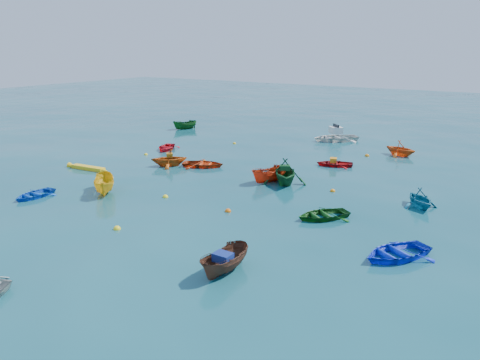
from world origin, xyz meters
The scene contains 29 objects.
ground centered at (0.00, 0.00, 0.00)m, with size 160.00×160.00×0.00m, color #0B4150.
dinghy_blue_sw centered at (-9.21, -3.65, 0.00)m, with size 1.85×2.59×0.54m, color blue.
sampan_brown_mid centered at (5.99, -5.45, 0.00)m, with size 1.08×2.87×1.11m, color #502C1D.
dinghy_blue_se centered at (11.42, -0.30, 0.00)m, with size 2.33×3.26×0.68m, color #112DDA.
dinghy_orange_w centered at (-7.32, 6.49, 0.00)m, with size 2.29×2.65×1.40m, color #BD5011.
sampan_yellow_mid centered at (-6.24, -0.78, 0.00)m, with size 1.20×3.18×1.23m, color #ECB114.
dinghy_green_e centered at (6.86, 2.42, 0.00)m, with size 2.07×2.90×0.60m, color #124F15.
dinghy_cyan_se centered at (10.77, 7.05, 0.00)m, with size 1.97×2.29×1.21m, color #177393.
dinghy_red_nw centered at (-5.02, 7.66, 0.00)m, with size 2.21×3.09×0.64m, color red.
sampan_orange_n centered at (1.17, 6.86, 0.00)m, with size 1.11×2.96×1.14m, color red.
dinghy_green_n centered at (2.15, 7.12, 0.00)m, with size 2.88×3.34×1.76m, color #114C20.
dinghy_red_ne centered at (3.21, 13.29, 0.00)m, with size 1.93×2.70×0.56m, color #AB0E12.
dinghy_red_far centered at (-11.31, 10.71, 0.00)m, with size 2.00×2.79×0.58m, color red.
dinghy_orange_far centered at (6.50, 19.46, 0.00)m, with size 2.26×2.62×1.38m, color #DE5514.
sampan_green_far centered at (-16.49, 19.66, 0.00)m, with size 1.03×2.72×1.05m, color #124E17.
kayak_yellow centered at (-11.62, 2.44, 0.00)m, with size 0.51×3.55×0.35m, color yellow, non-canonical shape.
motorboat_white centered at (-0.32, 22.38, 0.00)m, with size 3.09×4.31×1.49m, color silver.
tarp_blue_a centered at (5.98, -5.60, 0.73)m, with size 0.73×0.55×0.35m, color navy.
tarp_orange_a centered at (-7.29, 6.53, 0.84)m, with size 0.59×0.45×0.29m, color #B36812.
tarp_green_b centered at (2.10, 7.20, 1.04)m, with size 0.67×0.51×0.33m, color #11461D.
tarp_orange_b centered at (3.12, 13.25, 0.44)m, with size 0.67×0.50×0.32m, color orange.
buoy_ye_a centered at (-1.16, -4.57, 0.00)m, with size 0.37×0.37×0.37m, color yellow.
buoy_or_b centered at (2.07, 0.54, 0.00)m, with size 0.35×0.35×0.35m, color orange.
buoy_ye_b centered at (-11.42, 8.26, 0.00)m, with size 0.30×0.30×0.30m, color yellow.
buoy_or_c centered at (-5.92, 8.99, 0.00)m, with size 0.30×0.30×0.30m, color #D4520B.
buoy_ye_c centered at (-2.52, 0.58, 0.00)m, with size 0.34×0.34×0.34m, color yellow.
buoy_or_d centered at (5.54, 7.14, 0.00)m, with size 0.33×0.33×0.33m, color orange.
buoy_ye_d centered at (-7.69, 16.03, 0.00)m, with size 0.31×0.31×0.31m, color yellow.
buoy_or_e centered at (4.28, 17.75, 0.00)m, with size 0.38×0.38×0.38m, color orange.
Camera 1 is at (15.71, -19.52, 8.87)m, focal length 35.00 mm.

